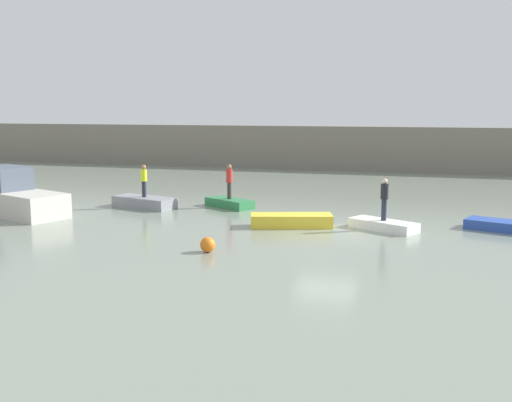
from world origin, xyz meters
The scene contains 12 objects.
ground_plane centered at (0.00, 0.00, 0.00)m, with size 120.00×120.00×0.00m, color gray.
embankment_wall centered at (0.00, 25.04, 1.77)m, with size 80.00×1.20×3.54m, color gray.
motorboat centered at (-15.20, 0.14, 0.85)m, with size 6.35×4.14×2.25m.
rowboat_grey centered at (-9.99, 3.65, 0.27)m, with size 3.35×1.29×0.55m, color gray.
rowboat_green centered at (-5.84, 4.91, 0.22)m, with size 2.70×1.08×0.44m, color #2D7F47.
rowboat_yellow centered at (-1.66, 0.79, 0.27)m, with size 3.46×1.15×0.55m, color gold.
rowboat_white centered at (2.19, 1.21, 0.20)m, with size 2.88×1.05×0.40m, color white.
rowboat_blue centered at (7.11, 2.38, 0.21)m, with size 3.21×1.21×0.41m, color #2B4CAD.
person_hiviz_shirt centered at (-9.99, 3.65, 1.47)m, with size 0.32×0.32×1.64m.
person_dark_shirt centered at (2.19, 1.21, 1.38)m, with size 0.32×0.32×1.76m.
person_red_shirt centered at (-5.84, 4.91, 1.43)m, with size 0.32×0.32×1.76m.
mooring_buoy centered at (-3.48, -4.54, 0.27)m, with size 0.54×0.54×0.54m, color orange.
Camera 1 is at (3.99, -24.29, 5.10)m, focal length 42.79 mm.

